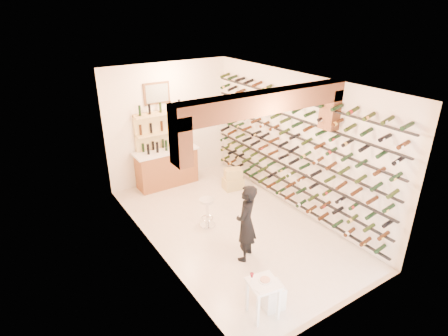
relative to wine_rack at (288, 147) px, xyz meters
The scene contains 11 objects.
ground 2.18m from the wine_rack, behind, with size 6.00×6.00×0.00m, color beige.
room_shell 1.70m from the wine_rack, behind, with size 3.52×6.02×3.21m.
wine_rack is the anchor object (origin of this frame).
back_counter 3.38m from the wine_rack, 124.66° to the left, with size 1.70×0.62×1.29m.
back_shelving 3.44m from the wine_rack, 122.37° to the left, with size 1.40×0.31×2.73m.
tasting_table 3.65m from the wine_rack, 136.99° to the right, with size 0.52×0.52×0.79m.
white_stool 3.55m from the wine_rack, 134.66° to the right, with size 0.33×0.33×0.42m, color white.
person 2.33m from the wine_rack, 151.03° to the right, with size 0.57×0.37×1.56m, color black.
chrome_barstool 2.31m from the wine_rack, behind, with size 0.34×0.34×0.67m.
crate_lower 2.08m from the wine_rack, 108.01° to the left, with size 0.52×0.36×0.31m, color tan.
crate_upper 1.91m from the wine_rack, 108.01° to the left, with size 0.44×0.30×0.26m, color tan.
Camera 1 is at (-3.96, -5.78, 4.56)m, focal length 29.67 mm.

